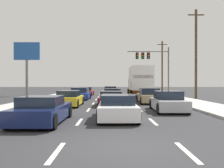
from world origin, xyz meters
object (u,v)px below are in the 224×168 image
object	(u,v)px
car_tan	(149,96)
car_silver	(168,102)
car_red	(86,92)
car_gray	(113,94)
car_maroon	(111,99)
traffic_signal_mast	(150,59)
car_yellow	(69,99)
roadside_billboard	(27,58)
car_black	(111,92)
car_blue	(80,94)
box_truck	(140,80)
car_white	(117,107)
utility_pole_far	(162,66)
car_navy	(43,110)
utility_pole_mid	(196,53)

from	to	relation	value
car_tan	car_silver	xyz separation A→B (m)	(0.19, -6.40, -0.03)
car_red	car_gray	xyz separation A→B (m)	(3.57, -7.43, 0.00)
car_maroon	traffic_signal_mast	bearing A→B (deg)	71.47
car_yellow	roadside_billboard	xyz separation A→B (m)	(-8.33, 15.40, 4.61)
car_gray	car_silver	world-z (taller)	car_silver
car_tan	car_gray	bearing A→B (deg)	122.13
car_maroon	car_black	bearing A→B (deg)	89.80
car_gray	traffic_signal_mast	distance (m)	13.09
car_maroon	car_tan	bearing A→B (deg)	35.59
car_blue	box_truck	distance (m)	8.09
car_yellow	roadside_billboard	bearing A→B (deg)	118.42
car_blue	car_gray	size ratio (longest dim) A/B	1.00
car_yellow	car_maroon	distance (m)	3.26
car_red	car_maroon	xyz separation A→B (m)	(3.33, -14.86, -0.02)
car_yellow	car_white	world-z (taller)	car_yellow
car_blue	utility_pole_far	xyz separation A→B (m)	(12.80, 18.85, 4.24)
car_black	car_gray	bearing A→B (deg)	-88.37
car_silver	car_maroon	bearing A→B (deg)	131.94
traffic_signal_mast	car_gray	bearing A→B (deg)	-118.58
car_navy	car_tan	bearing A→B (deg)	59.04
box_truck	car_navy	bearing A→B (deg)	-109.24
car_tan	car_red	bearing A→B (deg)	118.37
car_yellow	car_maroon	bearing A→B (deg)	9.64
car_yellow	traffic_signal_mast	world-z (taller)	traffic_signal_mast
box_truck	utility_pole_far	distance (m)	16.19
car_red	car_white	distance (m)	22.35
utility_pole_mid	traffic_signal_mast	bearing A→B (deg)	110.32
car_red	traffic_signal_mast	distance (m)	11.05
car_yellow	car_silver	distance (m)	7.61
car_navy	car_tan	distance (m)	12.72
car_red	car_tan	distance (m)	14.13
car_black	car_white	xyz separation A→B (m)	(0.20, -21.58, -0.01)
car_red	car_blue	size ratio (longest dim) A/B	1.04
car_yellow	box_truck	distance (m)	13.40
car_white	utility_pole_mid	size ratio (longest dim) A/B	0.46
traffic_signal_mast	utility_pole_far	bearing A→B (deg)	65.21
car_maroon	car_white	xyz separation A→B (m)	(0.25, -7.21, 0.04)
car_white	utility_pole_mid	bearing A→B (deg)	58.78
car_maroon	roadside_billboard	size ratio (longest dim) A/B	0.59
car_maroon	car_tan	distance (m)	4.17
car_white	car_silver	distance (m)	4.63
car_navy	car_silver	bearing A→B (deg)	33.79
car_maroon	roadside_billboard	xyz separation A→B (m)	(-11.55, 14.85, 4.64)
car_maroon	box_truck	distance (m)	11.57
car_white	utility_pole_mid	world-z (taller)	utility_pole_mid
car_black	car_white	size ratio (longest dim) A/B	1.02
car_gray	utility_pole_mid	distance (m)	10.55
car_navy	traffic_signal_mast	size ratio (longest dim) A/B	0.63
car_silver	utility_pole_far	world-z (taller)	utility_pole_far
car_yellow	car_gray	xyz separation A→B (m)	(3.46, 7.97, -0.01)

